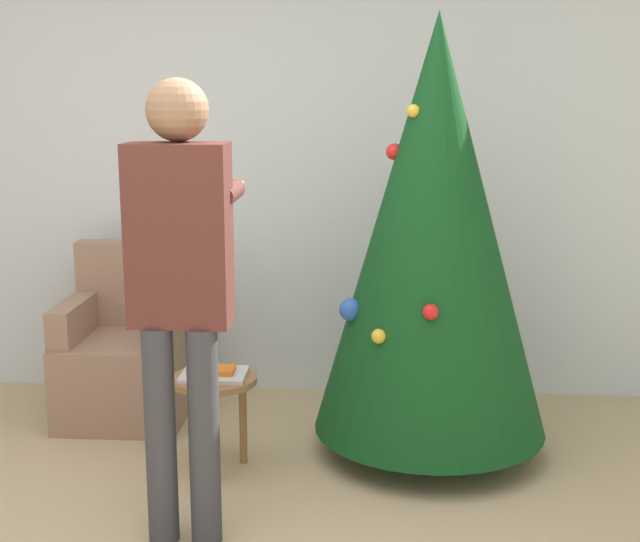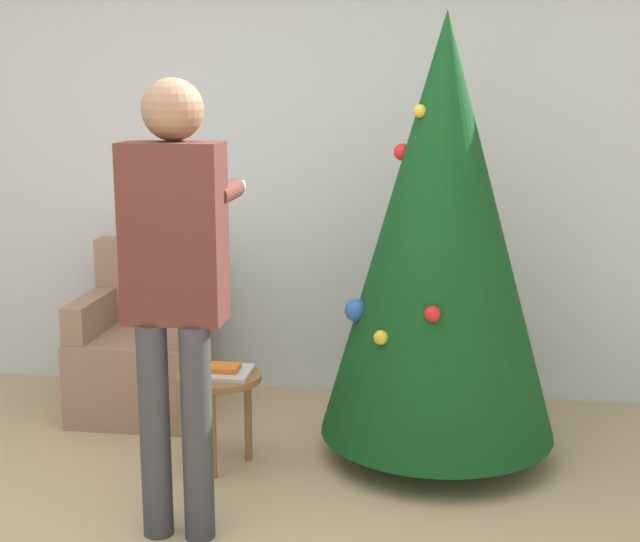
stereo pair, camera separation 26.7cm
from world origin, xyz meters
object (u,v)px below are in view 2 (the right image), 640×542
object	(u,v)px
person_standing	(175,269)
side_stool	(219,389)
christmas_tree	(441,230)
armchair	(144,351)

from	to	relation	value
person_standing	side_stool	xyz separation A→B (m)	(-0.00, 0.62, -0.70)
christmas_tree	side_stool	xyz separation A→B (m)	(-1.00, -0.27, -0.73)
christmas_tree	person_standing	distance (m)	1.34
christmas_tree	armchair	distance (m)	1.82
christmas_tree	side_stool	bearing A→B (deg)	-164.87
armchair	person_standing	size ratio (longest dim) A/B	0.51
person_standing	side_stool	distance (m)	0.93
armchair	side_stool	world-z (taller)	armchair
christmas_tree	side_stool	size ratio (longest dim) A/B	4.65
christmas_tree	armchair	bearing A→B (deg)	165.91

